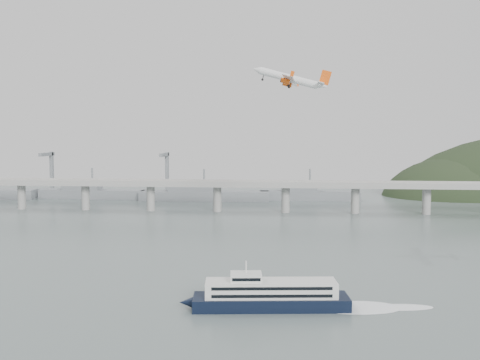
# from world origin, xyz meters

# --- Properties ---
(ground) EXTENTS (900.00, 900.00, 0.00)m
(ground) POSITION_xyz_m (0.00, 0.00, 0.00)
(ground) COLOR #566463
(ground) RESTS_ON ground
(bridge) EXTENTS (800.00, 22.00, 23.90)m
(bridge) POSITION_xyz_m (-1.15, 200.00, 17.65)
(bridge) COLOR #969693
(bridge) RESTS_ON ground
(distant_fleet) EXTENTS (453.00, 60.90, 40.00)m
(distant_fleet) POSITION_xyz_m (-155.36, 265.08, 6.22)
(distant_fleet) COLOR slate
(distant_fleet) RESTS_ON ground
(ferry) EXTENTS (85.19, 21.02, 16.07)m
(ferry) POSITION_xyz_m (17.53, -23.67, 4.36)
(ferry) COLOR black
(ferry) RESTS_ON ground
(airliner) EXTENTS (42.88, 38.74, 14.47)m
(airliner) POSITION_xyz_m (23.27, 97.24, 86.76)
(airliner) COLOR white
(airliner) RESTS_ON ground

